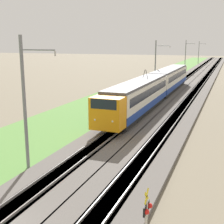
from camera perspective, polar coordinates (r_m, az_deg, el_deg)
The scene contains 11 objects.
ballast_main at distance 60.46m, azimuth 11.48°, elevation 4.60°, with size 240.00×4.40×0.30m.
ballast_adjacent at distance 59.92m, azimuth 15.54°, elevation 4.32°, with size 240.00×4.40×0.30m.
track_main at distance 60.46m, azimuth 11.48°, elevation 4.61°, with size 240.00×1.57×0.45m.
track_adjacent at distance 59.92m, azimuth 15.54°, elevation 4.33°, with size 240.00×1.57×0.45m.
grass_verge at distance 61.53m, azimuth 6.62°, elevation 4.82°, with size 240.00×11.64×0.12m.
passenger_train at distance 44.86m, azimuth 8.25°, elevation 4.90°, with size 39.65×2.91×5.12m.
crossing_signal_far at distance 12.02m, azimuth 6.30°, elevation -19.41°, with size 0.70×0.23×3.25m.
catenary_mast_near at distance 20.64m, azimuth -15.60°, elevation 1.56°, with size 0.22×2.56×8.79m.
catenary_mast_mid at distance 54.36m, azimuth 7.97°, elevation 8.45°, with size 0.22×2.56×8.68m.
catenary_mast_far at distance 90.34m, azimuth 13.30°, elevation 9.93°, with size 0.22×2.56×8.90m.
catenary_mast_distant at distance 126.67m, azimuth 15.59°, elevation 10.45°, with size 0.22×2.56×8.75m.
Camera 1 is at (-9.12, -9.65, 8.34)m, focal length 50.00 mm.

